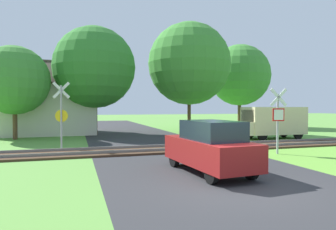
# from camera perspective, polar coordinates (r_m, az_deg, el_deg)

# --- Properties ---
(ground_plane) EXTENTS (160.00, 160.00, 0.00)m
(ground_plane) POSITION_cam_1_polar(r_m,az_deg,el_deg) (8.79, 13.55, -13.28)
(ground_plane) COLOR #5B933D
(road_asphalt) EXTENTS (7.39, 80.00, 0.01)m
(road_asphalt) POSITION_cam_1_polar(r_m,az_deg,el_deg) (10.51, 7.89, -10.78)
(road_asphalt) COLOR #2D2D30
(road_asphalt) RESTS_ON ground
(rail_track) EXTENTS (60.00, 2.60, 0.22)m
(rail_track) POSITION_cam_1_polar(r_m,az_deg,el_deg) (15.54, -0.68, -6.55)
(rail_track) COLOR #422D1E
(rail_track) RESTS_ON ground
(stop_sign_near) EXTENTS (0.88, 0.17, 3.14)m
(stop_sign_near) POSITION_cam_1_polar(r_m,az_deg,el_deg) (15.11, 20.22, -0.33)
(stop_sign_near) COLOR #9E9EA5
(stop_sign_near) RESTS_ON ground
(crossing_sign_far) EXTENTS (0.87, 0.19, 3.55)m
(crossing_sign_far) POSITION_cam_1_polar(r_m,az_deg,el_deg) (16.36, -19.65, 0.52)
(crossing_sign_far) COLOR #9E9EA5
(crossing_sign_far) RESTS_ON ground
(house) EXTENTS (8.36, 5.90, 6.15)m
(house) POSITION_cam_1_polar(r_m,az_deg,el_deg) (26.77, -22.28, 1.40)
(house) COLOR beige
(house) RESTS_ON ground
(tree_left) EXTENTS (4.74, 4.74, 6.46)m
(tree_left) POSITION_cam_1_polar(r_m,az_deg,el_deg) (23.27, -27.21, 5.90)
(tree_left) COLOR #513823
(tree_left) RESTS_ON ground
(tree_far) EXTENTS (6.84, 6.84, 9.25)m
(tree_far) POSITION_cam_1_polar(r_m,az_deg,el_deg) (34.94, 13.49, 7.37)
(tree_far) COLOR #513823
(tree_far) RESTS_ON ground
(tree_right) EXTENTS (7.13, 7.13, 9.56)m
(tree_right) POSITION_cam_1_polar(r_m,az_deg,el_deg) (26.38, 4.07, 9.70)
(tree_right) COLOR #513823
(tree_right) RESTS_ON ground
(tree_center) EXTENTS (6.45, 6.45, 8.60)m
(tree_center) POSITION_cam_1_polar(r_m,az_deg,el_deg) (24.68, -13.81, 8.78)
(tree_center) COLOR #513823
(tree_center) RESTS_ON ground
(mail_truck) EXTENTS (4.93, 1.97, 2.24)m
(mail_truck) POSITION_cam_1_polar(r_m,az_deg,el_deg) (22.30, 19.12, -1.13)
(mail_truck) COLOR beige
(mail_truck) RESTS_ON ground
(parked_car) EXTENTS (1.99, 4.13, 1.78)m
(parked_car) POSITION_cam_1_polar(r_m,az_deg,el_deg) (10.30, 7.94, -6.00)
(parked_car) COLOR maroon
(parked_car) RESTS_ON ground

